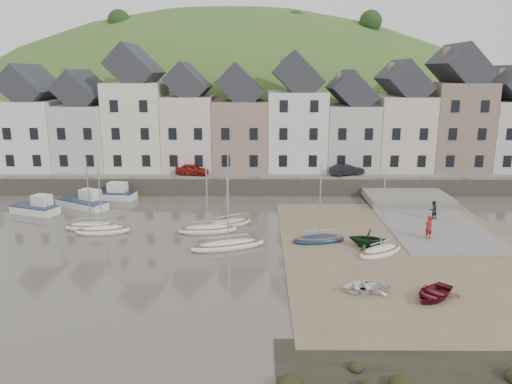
{
  "coord_description": "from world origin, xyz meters",
  "views": [
    {
      "loc": [
        0.29,
        -33.51,
        12.76
      ],
      "look_at": [
        0.0,
        6.0,
        3.0
      ],
      "focal_mm": 34.35,
      "sensor_mm": 36.0,
      "label": 1
    }
  ],
  "objects_px": {
    "rowboat_green": "(367,238)",
    "person_dark": "(433,210)",
    "rowboat_white": "(364,286)",
    "car_left": "(192,169)",
    "sailboat_0": "(91,226)",
    "rowboat_red": "(433,293)",
    "person_red": "(429,227)",
    "car_right": "(347,170)"
  },
  "relations": [
    {
      "from": "car_right",
      "to": "person_dark",
      "type": "bearing_deg",
      "value": -173.28
    },
    {
      "from": "sailboat_0",
      "to": "rowboat_white",
      "type": "distance_m",
      "value": 23.4
    },
    {
      "from": "rowboat_red",
      "to": "car_left",
      "type": "relative_size",
      "value": 0.86
    },
    {
      "from": "rowboat_red",
      "to": "person_red",
      "type": "bearing_deg",
      "value": 118.94
    },
    {
      "from": "rowboat_white",
      "to": "car_left",
      "type": "xyz_separation_m",
      "value": [
        -13.67,
        26.15,
        1.86
      ]
    },
    {
      "from": "rowboat_red",
      "to": "person_red",
      "type": "xyz_separation_m",
      "value": [
        3.13,
        10.28,
        0.66
      ]
    },
    {
      "from": "rowboat_red",
      "to": "car_right",
      "type": "distance_m",
      "value": 27.12
    },
    {
      "from": "car_right",
      "to": "sailboat_0",
      "type": "bearing_deg",
      "value": 102.05
    },
    {
      "from": "person_red",
      "to": "car_left",
      "type": "xyz_separation_m",
      "value": [
        -20.56,
        16.78,
        1.18
      ]
    },
    {
      "from": "sailboat_0",
      "to": "person_dark",
      "type": "relative_size",
      "value": 3.87
    },
    {
      "from": "sailboat_0",
      "to": "person_red",
      "type": "bearing_deg",
      "value": -5.11
    },
    {
      "from": "rowboat_red",
      "to": "person_red",
      "type": "height_order",
      "value": "person_red"
    },
    {
      "from": "sailboat_0",
      "to": "car_right",
      "type": "height_order",
      "value": "sailboat_0"
    },
    {
      "from": "rowboat_green",
      "to": "car_left",
      "type": "distance_m",
      "value": 24.24
    },
    {
      "from": "rowboat_red",
      "to": "person_dark",
      "type": "xyz_separation_m",
      "value": [
        5.27,
        15.49,
        0.55
      ]
    },
    {
      "from": "person_dark",
      "to": "car_left",
      "type": "distance_m",
      "value": 25.51
    },
    {
      "from": "rowboat_white",
      "to": "person_red",
      "type": "height_order",
      "value": "person_red"
    },
    {
      "from": "car_left",
      "to": "rowboat_red",
      "type": "bearing_deg",
      "value": -137.33
    },
    {
      "from": "rowboat_green",
      "to": "car_right",
      "type": "distance_m",
      "value": 18.76
    },
    {
      "from": "rowboat_red",
      "to": "person_red",
      "type": "relative_size",
      "value": 1.71
    },
    {
      "from": "rowboat_white",
      "to": "car_right",
      "type": "xyz_separation_m",
      "value": [
        3.41,
        26.15,
        1.86
      ]
    },
    {
      "from": "person_red",
      "to": "rowboat_red",
      "type": "bearing_deg",
      "value": 49.34
    },
    {
      "from": "rowboat_green",
      "to": "car_right",
      "type": "bearing_deg",
      "value": -170.95
    },
    {
      "from": "rowboat_red",
      "to": "rowboat_white",
      "type": "bearing_deg",
      "value": -147.61
    },
    {
      "from": "rowboat_green",
      "to": "car_right",
      "type": "height_order",
      "value": "car_right"
    },
    {
      "from": "person_red",
      "to": "person_dark",
      "type": "distance_m",
      "value": 5.63
    },
    {
      "from": "sailboat_0",
      "to": "person_dark",
      "type": "distance_m",
      "value": 29.39
    },
    {
      "from": "rowboat_red",
      "to": "person_dark",
      "type": "height_order",
      "value": "person_dark"
    },
    {
      "from": "person_dark",
      "to": "sailboat_0",
      "type": "bearing_deg",
      "value": -17.38
    },
    {
      "from": "sailboat_0",
      "to": "car_left",
      "type": "distance_m",
      "value": 15.89
    },
    {
      "from": "sailboat_0",
      "to": "rowboat_red",
      "type": "bearing_deg",
      "value": -27.91
    },
    {
      "from": "person_dark",
      "to": "rowboat_white",
      "type": "bearing_deg",
      "value": 35.4
    },
    {
      "from": "rowboat_red",
      "to": "car_right",
      "type": "xyz_separation_m",
      "value": [
        -0.36,
        27.06,
        1.84
      ]
    },
    {
      "from": "rowboat_red",
      "to": "person_red",
      "type": "distance_m",
      "value": 10.77
    },
    {
      "from": "rowboat_green",
      "to": "person_dark",
      "type": "height_order",
      "value": "person_dark"
    },
    {
      "from": "rowboat_white",
      "to": "car_left",
      "type": "distance_m",
      "value": 29.57
    },
    {
      "from": "rowboat_green",
      "to": "car_right",
      "type": "xyz_separation_m",
      "value": [
        1.63,
        18.63,
        1.46
      ]
    },
    {
      "from": "rowboat_green",
      "to": "sailboat_0",
      "type": "bearing_deg",
      "value": -86.94
    },
    {
      "from": "rowboat_green",
      "to": "car_right",
      "type": "relative_size",
      "value": 0.71
    },
    {
      "from": "person_red",
      "to": "person_dark",
      "type": "relative_size",
      "value": 1.13
    },
    {
      "from": "rowboat_green",
      "to": "person_dark",
      "type": "distance_m",
      "value": 10.13
    },
    {
      "from": "sailboat_0",
      "to": "rowboat_red",
      "type": "xyz_separation_m",
      "value": [
        23.98,
        -12.7,
        0.12
      ]
    }
  ]
}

